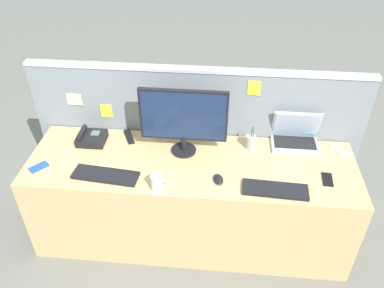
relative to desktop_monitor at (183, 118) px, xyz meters
name	(u,v)px	position (x,y,z in m)	size (l,w,h in m)	color
ground_plane	(191,232)	(0.07, -0.13, -0.99)	(10.00, 10.00, 0.00)	slate
desk	(191,200)	(0.07, -0.13, -0.63)	(2.25, 0.68, 0.71)	tan
cubicle_divider	(196,141)	(0.06, 0.25, -0.37)	(2.43, 0.08, 1.23)	gray
desktop_monitor	(183,118)	(0.00, 0.00, 0.00)	(0.59, 0.17, 0.48)	black
laptop	(295,135)	(0.79, 0.17, -0.21)	(0.34, 0.23, 0.25)	#B2B5BC
desk_phone	(91,138)	(-0.68, 0.04, -0.24)	(0.20, 0.17, 0.10)	black
keyboard_main	(275,190)	(0.61, -0.36, -0.26)	(0.41, 0.14, 0.02)	black
keyboard_spare	(106,175)	(-0.48, -0.33, -0.26)	(0.43, 0.13, 0.02)	black
computer_mouse_right_hand	(218,179)	(0.26, -0.30, -0.26)	(0.06, 0.10, 0.03)	black
pen_cup	(251,141)	(0.47, 0.09, -0.23)	(0.08, 0.08, 0.18)	#99999E
cell_phone_white_slab	(341,151)	(1.11, 0.09, -0.27)	(0.06, 0.14, 0.01)	silver
cell_phone_blue_case	(39,167)	(-0.95, -0.28, -0.27)	(0.07, 0.13, 0.01)	blue
cell_phone_black_slab	(327,179)	(0.96, -0.22, -0.27)	(0.06, 0.13, 0.01)	black
tv_remote	(129,137)	(-0.42, 0.11, -0.26)	(0.04, 0.17, 0.02)	black
coffee_mug	(158,182)	(-0.12, -0.41, -0.22)	(0.12, 0.08, 0.10)	white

